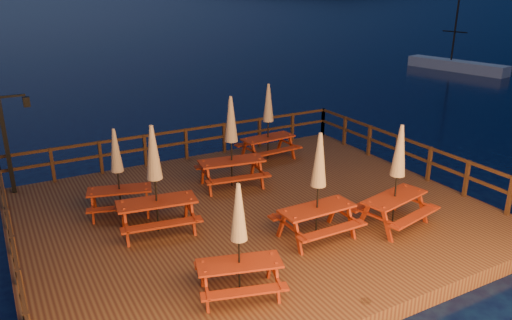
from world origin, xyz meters
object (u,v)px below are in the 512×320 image
object	(u,v)px
picnic_table_0	(397,175)
picnic_table_1	(318,185)
sailboat	(456,66)
lamp_post	(10,133)
picnic_table_2	(117,171)

from	to	relation	value
picnic_table_0	picnic_table_1	distance (m)	2.13
sailboat	picnic_table_0	world-z (taller)	sailboat
lamp_post	picnic_table_2	world-z (taller)	lamp_post
lamp_post	picnic_table_2	distance (m)	3.76
lamp_post	sailboat	xyz separation A→B (m)	(30.39, 9.91, -1.83)
lamp_post	picnic_table_2	bearing A→B (deg)	-52.88
lamp_post	sailboat	bearing A→B (deg)	18.05
picnic_table_0	picnic_table_2	xyz separation A→B (m)	(-5.89, 4.01, -0.15)
picnic_table_1	picnic_table_2	world-z (taller)	picnic_table_1
picnic_table_0	picnic_table_1	xyz separation A→B (m)	(-2.09, 0.41, -0.00)
picnic_table_0	sailboat	bearing A→B (deg)	24.81
sailboat	picnic_table_2	size ratio (longest dim) A/B	4.69
picnic_table_0	lamp_post	bearing A→B (deg)	127.01
sailboat	picnic_table_2	distance (m)	30.97
picnic_table_1	picnic_table_2	size ratio (longest dim) A/B	1.12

